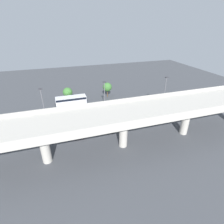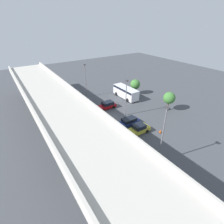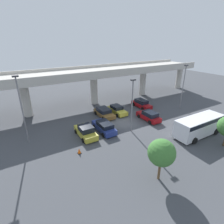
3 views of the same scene
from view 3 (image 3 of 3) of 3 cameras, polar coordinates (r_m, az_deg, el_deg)
ground_plane at (r=28.64m, az=3.69°, el=-3.58°), size 110.73×110.73×0.00m
highway_overpass at (r=35.93m, az=-6.07°, el=11.85°), size 53.13×7.93×7.45m
parked_car_0 at (r=24.75m, az=-8.57°, el=-6.30°), size 2.14×4.54×1.67m
parked_car_1 at (r=25.83m, az=-2.61°, el=-4.82°), size 2.04×4.84×1.52m
parked_car_2 at (r=30.79m, az=-2.59°, el=-0.18°), size 2.23×4.77×1.47m
parked_car_3 at (r=32.00m, az=1.69°, el=0.71°), size 2.00×4.48×1.46m
parked_car_4 at (r=29.98m, az=11.97°, el=-1.25°), size 2.05×4.50×1.57m
parked_car_5 at (r=35.43m, az=9.58°, el=2.71°), size 1.98×4.67×1.58m
shuttle_bus at (r=27.26m, az=26.58°, el=-3.74°), size 7.75×2.80×2.71m
lamp_post_near_aisle at (r=23.88m, az=-27.47°, el=1.72°), size 0.70×0.35×8.86m
lamp_post_mid_lot at (r=35.43m, az=22.28°, el=8.38°), size 0.70×0.35×8.44m
lamp_post_by_overpass at (r=24.49m, az=6.61°, el=3.27°), size 0.70×0.35×7.77m
tree_front_left at (r=17.00m, az=15.88°, el=-12.70°), size 2.59×2.59×4.33m
traffic_cone at (r=21.66m, az=-10.65°, el=-12.38°), size 0.44×0.44×0.70m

